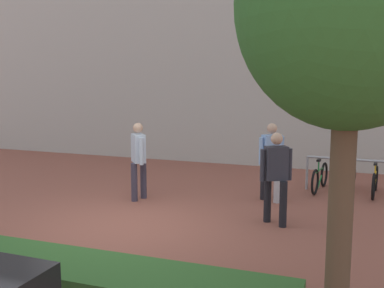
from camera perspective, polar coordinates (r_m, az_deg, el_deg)
ground_plane at (r=8.95m, az=-8.21°, el=-9.75°), size 60.00×60.00×0.00m
building_facade at (r=15.30m, az=4.61°, el=16.77°), size 28.00×1.20×10.00m
planter_strip at (r=7.30m, az=-16.41°, el=-13.65°), size 7.00×1.10×0.16m
tree_sidewalk at (r=5.44m, az=18.45°, el=15.44°), size 2.44×2.44×4.86m
bollard_steel at (r=10.47m, az=10.21°, el=-4.55°), size 0.16×0.16×0.90m
person_shirt_blue at (r=10.51m, az=-6.44°, el=-1.46°), size 0.44×0.48×1.72m
person_suited_navy at (r=8.86m, az=10.04°, el=-3.40°), size 0.54×0.41×1.72m
person_shirt_white at (r=10.49m, az=9.51°, el=-1.54°), size 0.49×0.44×1.72m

